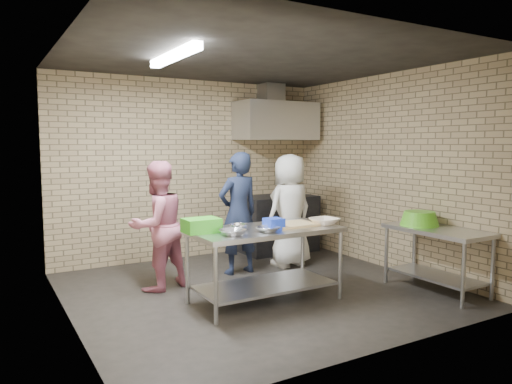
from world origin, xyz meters
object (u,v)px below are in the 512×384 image
Objects in this scene: green_basin at (419,218)px; woman_white at (290,210)px; blue_tub at (274,224)px; bottle_green at (293,127)px; man_navy at (238,213)px; woman_pink at (157,226)px; green_crate at (201,225)px; prep_table at (265,265)px; side_counter at (436,260)px; stove at (278,224)px; bottle_red at (273,126)px.

green_basin is 0.29× the size of woman_white.
blue_tub is 1.21× the size of bottle_green.
woman_pink is (-1.17, -0.15, -0.05)m from man_navy.
blue_tub is at bearing -16.35° from green_crate.
bottle_green is at bearing -173.29° from woman_pink.
man_navy is at bearing 75.59° from prep_table.
woman_white is at bearing 116.16° from green_basin.
bottle_green reaches higher than man_navy.
bottle_green is 0.09× the size of man_navy.
green_basin is at bearing 129.97° from man_navy.
side_counter is at bearing 130.85° from woman_pink.
woman_pink is (-2.81, 1.73, 0.39)m from side_counter.
stove is 3.30× the size of green_crate.
man_navy is at bearing 169.91° from woman_pink.
green_basin is 0.30× the size of woman_pink.
woman_white reaches higher than woman_pink.
green_crate is 0.23× the size of woman_white.
bottle_red is (0.05, 0.24, 1.58)m from stove.
prep_table is 1.39m from woman_pink.
side_counter is 8.00× the size of bottle_green.
man_navy is (-1.63, 1.88, 0.44)m from side_counter.
man_navy is at bearing -9.36° from woman_white.
bottle_green reaches higher than stove.
bottle_green reaches higher than green_crate.
green_basin is at bearing -10.60° from blue_tub.
green_crate is 2.42× the size of bottle_green.
green_crate is at bearing 82.99° from woman_pink.
stove is 1.65m from bottle_green.
green_crate is at bearing 163.65° from blue_tub.
stove is 0.74× the size of man_navy.
blue_tub is at bearing 169.40° from green_basin.
green_basin is 3.01m from bottle_red.
prep_table is at bearing -9.73° from green_crate.
prep_table is at bearing 166.81° from green_basin.
prep_table is 10.89× the size of bottle_green.
bottle_red is at bearing -169.82° from woman_pink.
woman_pink reaches higher than blue_tub.
green_basin is at bearing 107.70° from woman_white.
bottle_green is (0.40, 0.00, -0.01)m from bottle_red.
green_basin is at bearing 134.53° from woman_pink.
stove is 8.00× the size of bottle_green.
bottle_green reaches higher than side_counter.
green_basin is at bearing -12.28° from green_crate.
blue_tub is at bearing -63.43° from prep_table.
stove is 2.59m from woman_pink.
blue_tub is 0.11× the size of man_navy.
blue_tub reaches higher than side_counter.
woman_white reaches higher than side_counter.
green_crate is at bearing -140.54° from bottle_green.
side_counter is 2.04m from blue_tub.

